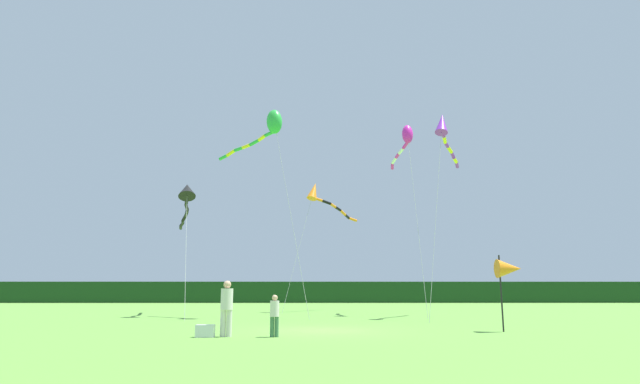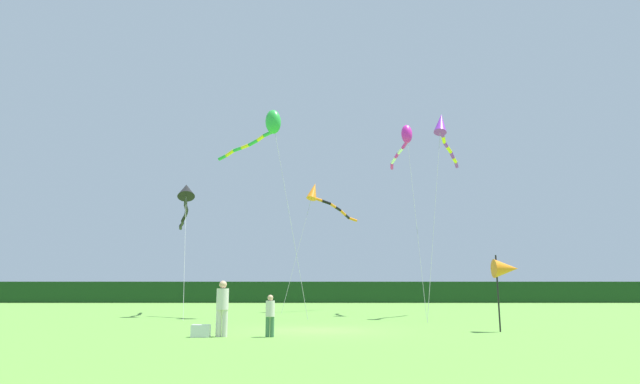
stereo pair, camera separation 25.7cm
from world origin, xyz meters
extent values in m
plane|color=#5B9338|center=(0.00, 0.00, 0.00)|extent=(120.00, 120.00, 0.00)
cube|color=#193D19|center=(0.00, 45.00, 1.25)|extent=(108.00, 4.00, 2.50)
cylinder|color=silver|center=(-3.21, -2.77, 0.43)|extent=(0.18, 0.18, 0.86)
cylinder|color=silver|center=(-3.02, -2.77, 0.43)|extent=(0.18, 0.18, 0.86)
cylinder|color=silver|center=(-3.12, -2.77, 1.20)|extent=(0.40, 0.40, 0.68)
sphere|color=tan|center=(-3.12, -2.77, 1.67)|extent=(0.25, 0.25, 0.25)
cylinder|color=#3F724C|center=(-1.61, -2.85, 0.32)|extent=(0.13, 0.13, 0.64)
cylinder|color=#3F724C|center=(-1.46, -2.85, 0.32)|extent=(0.13, 0.13, 0.64)
cylinder|color=silver|center=(-1.54, -2.85, 0.90)|extent=(0.29, 0.29, 0.51)
sphere|color=tan|center=(-1.54, -2.85, 1.25)|extent=(0.19, 0.19, 0.19)
cube|color=silver|center=(-3.76, -2.89, 0.20)|extent=(0.59, 0.30, 0.39)
cylinder|color=black|center=(6.64, -0.75, 1.39)|extent=(0.06, 0.06, 2.78)
cone|color=orange|center=(6.99, -0.75, 2.28)|extent=(0.90, 0.70, 0.70)
cylinder|color=#B2B2B2|center=(-1.59, 7.92, 5.57)|extent=(2.14, 1.65, 11.14)
ellipsoid|color=green|center=(-2.64, 8.73, 11.14)|extent=(1.41, 1.34, 1.59)
cylinder|color=green|center=(-2.92, 8.90, 10.48)|extent=(0.69, 0.53, 0.34)
cylinder|color=yellow|center=(-3.40, 9.30, 10.33)|extent=(0.60, 0.64, 0.33)
cylinder|color=green|center=(-3.89, 9.69, 10.16)|extent=(0.71, 0.51, 0.40)
cylinder|color=yellow|center=(-4.42, 10.05, 10.03)|extent=(0.64, 0.57, 0.26)
cylinder|color=green|center=(-4.93, 10.42, 9.95)|extent=(0.67, 0.52, 0.28)
cylinder|color=yellow|center=(-5.46, 10.78, 9.80)|extent=(0.68, 0.58, 0.41)
cylinder|color=green|center=(-5.98, 11.15, 9.63)|extent=(0.67, 0.56, 0.33)
cylinder|color=#B2B2B2|center=(-7.31, 8.24, 3.67)|extent=(1.20, 3.90, 7.35)
cone|color=black|center=(-7.90, 10.17, 7.34)|extent=(1.36, 1.57, 1.29)
cylinder|color=black|center=(-7.98, 10.50, 6.86)|extent=(0.38, 0.77, 0.42)
cylinder|color=black|center=(-8.16, 11.16, 6.71)|extent=(0.38, 0.73, 0.28)
cylinder|color=black|center=(-8.29, 11.83, 6.57)|extent=(0.28, 0.75, 0.38)
cylinder|color=black|center=(-8.43, 12.49, 6.42)|extent=(0.39, 0.74, 0.31)
cylinder|color=black|center=(-8.63, 13.14, 6.32)|extent=(0.43, 0.73, 0.29)
cylinder|color=black|center=(-8.91, 13.76, 6.16)|extent=(0.53, 0.75, 0.43)
cylinder|color=black|center=(-9.15, 14.39, 5.99)|extent=(0.37, 0.74, 0.30)
cylinder|color=black|center=(-9.38, 15.03, 5.89)|extent=(0.49, 0.73, 0.30)
cylinder|color=black|center=(-9.61, 15.66, 5.79)|extent=(0.37, 0.74, 0.30)
cylinder|color=#B2B2B2|center=(6.04, 6.41, 5.43)|extent=(1.91, 3.47, 10.86)
cone|color=purple|center=(6.98, 8.13, 10.86)|extent=(1.17, 1.33, 1.45)
cylinder|color=purple|center=(7.10, 8.43, 10.31)|extent=(0.44, 0.70, 0.27)
cylinder|color=yellow|center=(7.33, 9.04, 10.18)|extent=(0.42, 0.73, 0.38)
cylinder|color=purple|center=(7.58, 9.65, 10.04)|extent=(0.48, 0.70, 0.29)
cylinder|color=yellow|center=(7.91, 10.21, 9.89)|extent=(0.56, 0.71, 0.39)
cylinder|color=purple|center=(8.23, 10.78, 9.70)|extent=(0.49, 0.73, 0.38)
cylinder|color=yellow|center=(8.52, 11.36, 9.53)|extent=(0.50, 0.71, 0.34)
cylinder|color=purple|center=(8.79, 11.96, 9.38)|extent=(0.43, 0.73, 0.36)
cylinder|color=#B2B2B2|center=(-1.39, 15.07, 4.24)|extent=(2.02, 2.52, 8.50)
cone|color=orange|center=(-0.39, 16.31, 8.49)|extent=(1.29, 1.35, 1.43)
cylinder|color=orange|center=(-0.10, 16.59, 7.94)|extent=(0.74, 0.71, 0.30)
cylinder|color=black|center=(0.51, 17.10, 7.81)|extent=(0.79, 0.67, 0.35)
cylinder|color=orange|center=(1.02, 17.70, 7.67)|extent=(0.57, 0.83, 0.33)
cylinder|color=black|center=(1.42, 18.40, 7.53)|extent=(0.61, 0.82, 0.34)
cylinder|color=orange|center=(1.83, 19.09, 7.34)|extent=(0.60, 0.85, 0.43)
cylinder|color=black|center=(2.19, 19.81, 7.14)|extent=(0.53, 0.85, 0.35)
cylinder|color=orange|center=(2.67, 20.42, 6.99)|extent=(0.79, 0.67, 0.34)
cylinder|color=#B2B2B2|center=(5.68, 9.78, 5.63)|extent=(0.14, 3.51, 11.26)
ellipsoid|color=#E026B2|center=(5.62, 11.53, 11.26)|extent=(0.72, 0.96, 1.36)
cylinder|color=#E026B2|center=(5.53, 11.86, 10.64)|extent=(0.39, 0.77, 0.42)
cylinder|color=white|center=(5.35, 12.51, 10.44)|extent=(0.39, 0.75, 0.37)
cylinder|color=#E026B2|center=(5.21, 13.17, 10.30)|extent=(0.29, 0.73, 0.30)
cylinder|color=white|center=(5.08, 13.83, 10.14)|extent=(0.38, 0.77, 0.42)
cylinder|color=#E026B2|center=(5.04, 14.49, 9.91)|extent=(0.29, 0.76, 0.42)
camera|label=1|loc=(-0.17, -20.13, 1.49)|focal=29.08mm
camera|label=2|loc=(0.09, -20.13, 1.49)|focal=29.08mm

